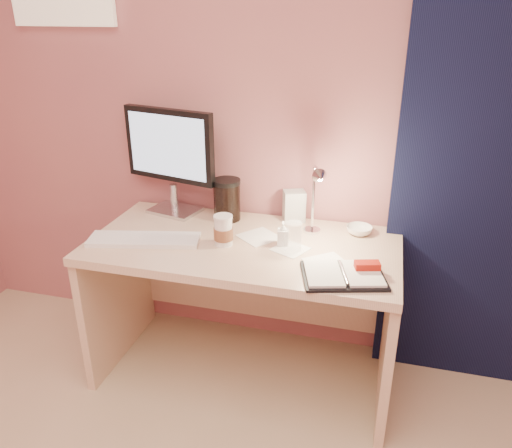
% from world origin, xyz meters
% --- Properties ---
extents(room, '(3.50, 3.50, 3.50)m').
position_xyz_m(room, '(0.95, 1.69, 1.14)').
color(room, '#C6B28E').
rests_on(room, ground).
extents(desk, '(1.40, 0.70, 0.73)m').
position_xyz_m(desk, '(0.00, 1.45, 0.50)').
color(desk, beige).
rests_on(desk, ground).
extents(monitor, '(0.50, 0.23, 0.54)m').
position_xyz_m(monitor, '(-0.45, 1.64, 1.05)').
color(monitor, silver).
rests_on(monitor, desk).
extents(keyboard, '(0.52, 0.26, 0.02)m').
position_xyz_m(keyboard, '(-0.44, 1.27, 0.74)').
color(keyboard, white).
rests_on(keyboard, desk).
extents(planner, '(0.37, 0.32, 0.05)m').
position_xyz_m(planner, '(0.48, 1.18, 0.74)').
color(planner, black).
rests_on(planner, desk).
extents(paper_a, '(0.23, 0.23, 0.00)m').
position_xyz_m(paper_a, '(0.40, 1.27, 0.73)').
color(paper_a, white).
rests_on(paper_a, desk).
extents(paper_b, '(0.18, 0.18, 0.00)m').
position_xyz_m(paper_b, '(0.22, 1.36, 0.73)').
color(paper_b, white).
rests_on(paper_b, desk).
extents(paper_c, '(0.23, 0.23, 0.00)m').
position_xyz_m(paper_c, '(0.05, 1.45, 0.73)').
color(paper_c, white).
rests_on(paper_c, desk).
extents(coffee_cup, '(0.09, 0.09, 0.14)m').
position_xyz_m(coffee_cup, '(-0.08, 1.34, 0.80)').
color(coffee_cup, white).
rests_on(coffee_cup, desk).
extents(clear_cup, '(0.07, 0.07, 0.13)m').
position_xyz_m(clear_cup, '(0.23, 1.36, 0.80)').
color(clear_cup, white).
rests_on(clear_cup, desk).
extents(bowl, '(0.15, 0.15, 0.04)m').
position_xyz_m(bowl, '(0.50, 1.61, 0.75)').
color(bowl, white).
rests_on(bowl, desk).
extents(lotion_bottle, '(0.06, 0.06, 0.11)m').
position_xyz_m(lotion_bottle, '(0.18, 1.40, 0.79)').
color(lotion_bottle, white).
rests_on(lotion_bottle, desk).
extents(dark_jar, '(0.13, 0.13, 0.19)m').
position_xyz_m(dark_jar, '(-0.15, 1.62, 0.82)').
color(dark_jar, black).
rests_on(dark_jar, desk).
extents(product_box, '(0.13, 0.11, 0.15)m').
position_xyz_m(product_box, '(0.17, 1.69, 0.81)').
color(product_box, '#B8B8B3').
rests_on(product_box, desk).
extents(desk_lamp, '(0.12, 0.21, 0.35)m').
position_xyz_m(desk_lamp, '(0.25, 1.49, 0.95)').
color(desk_lamp, silver).
rests_on(desk_lamp, desk).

